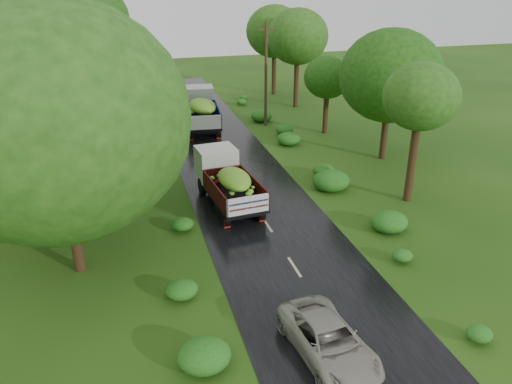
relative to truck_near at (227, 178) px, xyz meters
name	(u,v)px	position (x,y,z in m)	size (l,w,h in m)	color
ground	(332,326)	(1.35, -11.03, -1.45)	(120.00, 120.00, 0.00)	#1A410D
road	(287,255)	(1.35, -6.03, -1.44)	(6.50, 80.00, 0.02)	black
road_lines	(280,244)	(1.35, -5.03, -1.43)	(0.12, 69.60, 0.00)	#BFB78C
truck_near	(227,178)	(0.00, 0.00, 0.00)	(2.73, 6.29, 2.57)	black
truck_far	(201,108)	(1.11, 14.17, 0.18)	(3.06, 7.07, 2.89)	black
car	(328,341)	(0.59, -12.35, -0.82)	(2.02, 4.38, 1.22)	#A3A091
utility_pole	(266,74)	(6.23, 13.53, 2.69)	(1.41, 0.24, 8.05)	#382616
trees_left	(50,55)	(-8.73, 8.97, 5.41)	(8.22, 32.92, 9.59)	black
trees_right	(328,56)	(10.60, 11.74, 4.15)	(5.14, 29.29, 7.71)	black
shrubs	(238,175)	(1.35, 2.97, -1.10)	(11.90, 44.00, 0.70)	#165814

